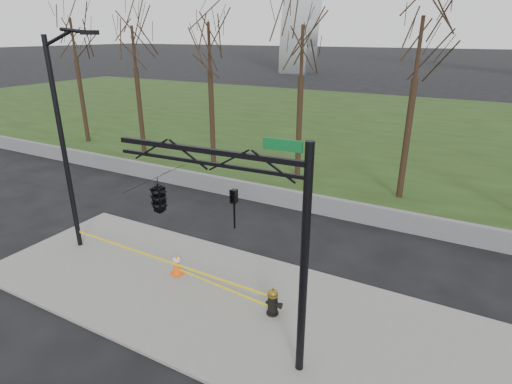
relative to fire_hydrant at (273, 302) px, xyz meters
The scene contains 10 objects.
ground 1.46m from the fire_hydrant, behind, with size 500.00×500.00×0.00m, color black.
sidewalk 1.44m from the fire_hydrant, behind, with size 18.00×6.00×0.10m, color slate.
grass_strip 29.93m from the fire_hydrant, 92.60° to the left, with size 120.00×40.00×0.06m, color #203111.
guardrail 8.01m from the fire_hydrant, 99.77° to the left, with size 60.00×0.30×0.90m, color #59595B.
tree_row 13.44m from the fire_hydrant, 69.39° to the left, with size 57.67×4.00×9.78m.
fire_hydrant is the anchor object (origin of this frame).
traffic_cone 3.96m from the fire_hydrant, behind, with size 0.49×0.49×0.79m.
street_light 9.49m from the fire_hydrant, behind, with size 2.39×0.41×8.21m.
traffic_signal_mast 4.38m from the fire_hydrant, 133.51° to the right, with size 5.10×2.51×6.00m.
caution_tape 3.63m from the fire_hydrant, behind, with size 8.73×0.37×0.46m.
Camera 1 is at (5.83, -9.17, 8.05)m, focal length 28.89 mm.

